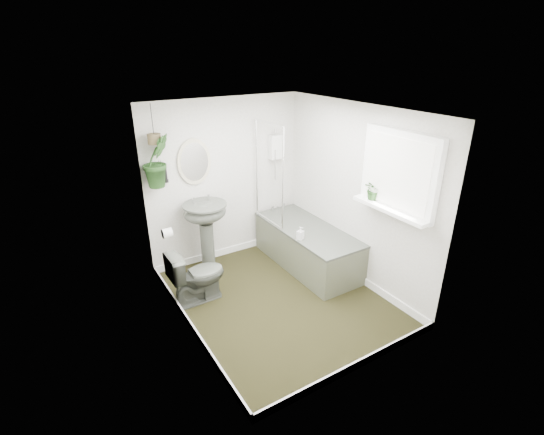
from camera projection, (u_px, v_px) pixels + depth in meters
floor at (278, 299)px, 4.93m from camera, size 2.30×2.80×0.02m
ceiling at (280, 109)px, 4.00m from camera, size 2.30×2.80×0.02m
wall_back at (225, 181)px, 5.57m from camera, size 2.30×0.02×2.30m
wall_front at (367, 269)px, 3.36m from camera, size 2.30×0.02×2.30m
wall_left at (181, 238)px, 3.91m from camera, size 0.02×2.80×2.30m
wall_right at (355, 195)px, 5.02m from camera, size 0.02×2.80×2.30m
skirting at (278, 295)px, 4.91m from camera, size 2.30×2.80×0.10m
bathtub at (307, 246)px, 5.58m from camera, size 0.72×1.72×0.58m
bath_screen at (269, 174)px, 5.41m from camera, size 0.04×0.72×1.40m
shower_box at (276, 147)px, 5.74m from camera, size 0.20×0.10×0.35m
oval_mirror at (194, 162)px, 5.18m from camera, size 0.46×0.03×0.62m
wall_sconce at (166, 174)px, 5.02m from camera, size 0.04×0.04×0.22m
toilet_roll_holder at (167, 233)px, 4.58m from camera, size 0.11×0.11×0.11m
window_recess at (399, 172)px, 4.24m from camera, size 0.08×1.00×0.90m
window_sill at (390, 209)px, 4.38m from camera, size 0.18×1.00×0.04m
window_blinds at (396, 173)px, 4.22m from camera, size 0.01×0.86×0.76m
toilet at (197, 275)px, 4.77m from camera, size 0.68×0.39×0.69m
pedestal_sink at (207, 237)px, 5.38m from camera, size 0.66×0.59×1.00m
sill_plant at (374, 189)px, 4.57m from camera, size 0.23×0.21×0.25m
hanging_plant at (157, 161)px, 4.79m from camera, size 0.42×0.38×0.66m
soap_bottle at (300, 233)px, 5.12m from camera, size 0.10×0.10×0.17m
hanging_pot at (154, 139)px, 4.68m from camera, size 0.16×0.16×0.12m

